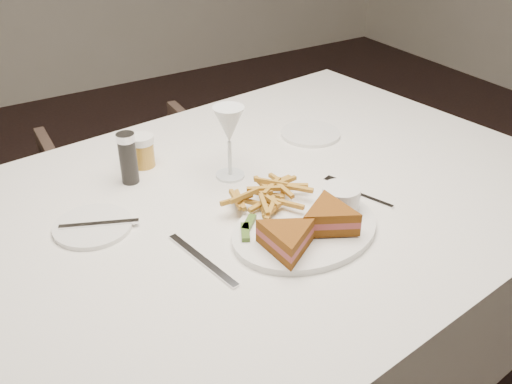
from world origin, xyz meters
name	(u,v)px	position (x,y,z in m)	size (l,w,h in m)	color
ground	(295,307)	(0.00, 0.00, 0.00)	(5.00, 5.00, 0.00)	black
table	(246,326)	(-0.39, -0.32, 0.38)	(1.53, 1.02, 0.75)	silver
chair_far	(137,193)	(-0.34, 0.57, 0.30)	(0.57, 0.54, 0.59)	#4C382F
table_setting	(267,197)	(-0.37, -0.38, 0.79)	(0.80, 0.61, 0.18)	white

